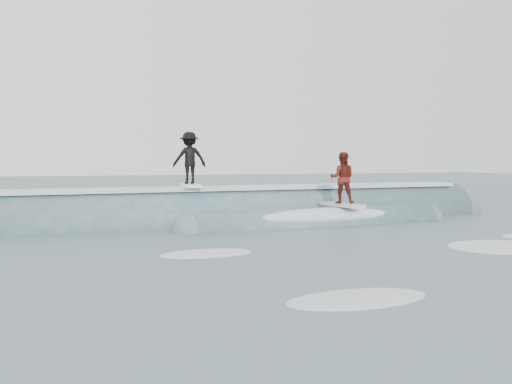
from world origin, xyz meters
name	(u,v)px	position (x,y,z in m)	size (l,w,h in m)	color
ground	(350,247)	(0.00, 0.00, 0.00)	(160.00, 160.00, 0.00)	#3C5258
breaking_wave	(256,221)	(0.28, 6.44, 0.04)	(21.46, 3.99, 2.41)	#3D5B67
surfer_black	(189,160)	(-2.04, 6.78, 2.19)	(1.20, 2.06, 1.87)	white
surfer_red	(342,181)	(2.68, 4.58, 1.49)	(1.07, 2.01, 1.84)	silver
whitewater	(481,256)	(1.95, -2.36, 0.00)	(11.77, 6.77, 0.10)	white
far_swells	(146,203)	(-1.08, 17.65, 0.00)	(41.85, 8.65, 0.80)	#3D5B67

